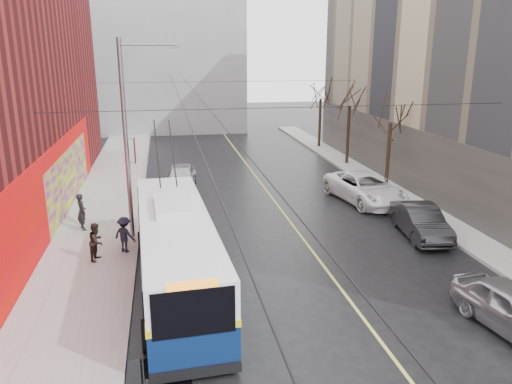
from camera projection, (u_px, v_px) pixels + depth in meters
ground at (333, 346)px, 14.85m from camera, size 140.00×140.00×0.00m
sidewalk_left at (100, 226)px, 24.76m from camera, size 4.00×60.00×0.15m
sidewalk_right at (417, 207)px, 27.75m from camera, size 2.00×60.00×0.15m
lane_line at (277, 205)px, 28.34m from camera, size 0.12×50.00×0.01m
building_far at (147, 44)px, 53.83m from camera, size 20.50×12.10×18.00m
streetlight_pole at (129, 136)px, 21.88m from camera, size 2.65×0.60×9.00m
catenary_wires at (202, 93)px, 26.64m from camera, size 18.00×60.00×0.22m
tree_near at (392, 110)px, 30.18m from camera, size 3.20×3.20×6.40m
tree_mid at (350, 95)px, 36.72m from camera, size 3.20×3.20×6.68m
tree_far at (321, 89)px, 43.37m from camera, size 3.20×3.20×6.57m
pigeons_flying at (212, 87)px, 22.04m from camera, size 5.14×2.02×1.60m
trolleybus at (176, 250)px, 18.07m from camera, size 3.15×11.62×5.45m
parked_car_b at (421, 221)px, 23.37m from camera, size 2.12×4.69×1.49m
parked_car_c at (365, 188)px, 28.70m from camera, size 3.69×6.32×1.65m
following_car at (181, 177)px, 31.29m from camera, size 2.31×4.78×1.57m
pedestrian_a at (82, 212)px, 23.82m from camera, size 0.66×0.77×1.78m
pedestrian_b at (97, 241)px, 20.40m from camera, size 0.80×0.91×1.58m
pedestrian_c at (125, 235)px, 21.18m from camera, size 1.16×1.05×1.56m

